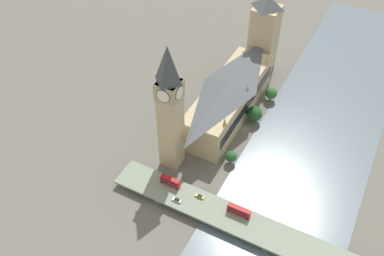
{
  "coord_description": "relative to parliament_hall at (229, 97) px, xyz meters",
  "views": [
    {
      "loc": [
        -56.97,
        175.46,
        176.53
      ],
      "look_at": [
        19.1,
        31.35,
        18.88
      ],
      "focal_mm": 40.0,
      "sensor_mm": 36.0,
      "label": 1
    }
  ],
  "objects": [
    {
      "name": "tree_embankment_near",
      "position": [
        -17.97,
        36.31,
        -7.95
      ],
      "size": [
        6.19,
        6.19,
        8.15
      ],
      "color": "brown",
      "rests_on": "ground_plane"
    },
    {
      "name": "tree_embankment_mid",
      "position": [
        -16.64,
        -0.22,
        -6.63
      ],
      "size": [
        9.32,
        9.32,
        11.02
      ],
      "color": "brown",
      "rests_on": "ground_plane"
    },
    {
      "name": "car_northbound_tail",
      "position": [
        -6.12,
        75.29,
        -7.97
      ],
      "size": [
        4.79,
        1.9,
        1.29
      ],
      "color": "silver",
      "rests_on": "road_bridge"
    },
    {
      "name": "double_decker_bus_lead",
      "position": [
        -36.0,
        68.05,
        -6.02
      ],
      "size": [
        11.62,
        2.53,
        4.7
      ],
      "color": "red",
      "rests_on": "road_bridge"
    },
    {
      "name": "parliament_hall",
      "position": [
        0.0,
        0.0,
        0.0
      ],
      "size": [
        23.93,
        81.96,
        26.11
      ],
      "color": "tan",
      "rests_on": "ground_plane"
    },
    {
      "name": "victoria_tower",
      "position": [
        0.06,
        -53.11,
        13.68
      ],
      "size": [
        16.26,
        16.26,
        57.31
      ],
      "color": "tan",
      "rests_on": "ground_plane"
    },
    {
      "name": "ground_plane",
      "position": [
        -14.73,
        8.0,
        -12.98
      ],
      "size": [
        600.0,
        600.0,
        0.0
      ],
      "primitive_type": "plane",
      "color": "#605E56"
    },
    {
      "name": "river_water",
      "position": [
        -54.01,
        8.0,
        -12.83
      ],
      "size": [
        66.56,
        360.0,
        0.3
      ],
      "primitive_type": "cube",
      "color": "slate",
      "rests_on": "ground_plane"
    },
    {
      "name": "double_decker_bus_mid",
      "position": [
        1.76,
        67.98,
        -5.89
      ],
      "size": [
        10.49,
        2.63,
        4.97
      ],
      "color": "red",
      "rests_on": "road_bridge"
    },
    {
      "name": "car_northbound_mid",
      "position": [
        -15.06,
        68.02,
        -7.98
      ],
      "size": [
        4.59,
        1.77,
        1.27
      ],
      "color": "gold",
      "rests_on": "road_bridge"
    },
    {
      "name": "road_bridge",
      "position": [
        -54.01,
        71.45,
        -9.46
      ],
      "size": [
        165.12,
        16.4,
        4.36
      ],
      "color": "#5D6A59",
      "rests_on": "ground_plane"
    },
    {
      "name": "clock_tower",
      "position": [
        10.83,
        50.12,
        26.31
      ],
      "size": [
        11.45,
        11.45,
        74.4
      ],
      "color": "tan",
      "rests_on": "ground_plane"
    },
    {
      "name": "tree_embankment_far",
      "position": [
        -18.61,
        -23.73,
        -7.09
      ],
      "size": [
        7.56,
        7.56,
        9.69
      ],
      "color": "brown",
      "rests_on": "ground_plane"
    }
  ]
}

